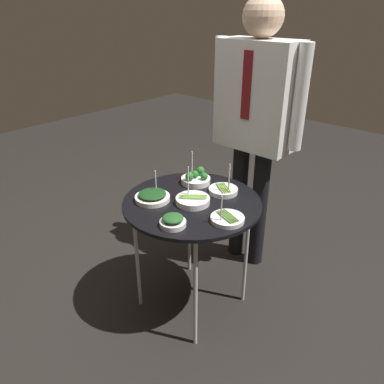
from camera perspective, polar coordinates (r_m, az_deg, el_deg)
The scene contains 9 objects.
ground_plane at distance 2.28m, azimuth 0.00°, elevation -16.30°, with size 8.00×8.00×0.00m, color black.
serving_cart at distance 1.91m, azimuth 0.00°, elevation -2.52°, with size 0.70×0.70×0.67m.
bowl_asparagus_front_center at distance 1.86m, azimuth 0.12°, elevation -1.24°, with size 0.17×0.17×0.18m.
bowl_broccoli_near_rim at distance 2.06m, azimuth 0.62°, elevation 2.08°, with size 0.16×0.16×0.17m.
bowl_spinach_center at distance 1.89m, azimuth -6.05°, elevation -0.66°, with size 0.18×0.18×0.14m.
bowl_asparagus_mid_right at distance 1.97m, azimuth 4.79°, elevation 0.29°, with size 0.15×0.15×0.18m.
bowl_spinach_back_left at distance 1.67m, azimuth -2.93°, elevation -4.44°, with size 0.12×0.12×0.05m.
bowl_asparagus_back_right at distance 1.72m, azimuth 5.41°, elevation -4.05°, with size 0.16×0.16×0.14m.
waiter_figure at distance 2.20m, azimuth 9.73°, elevation 12.30°, with size 0.59×0.22×1.61m.
Camera 1 is at (1.11, -1.24, 1.56)m, focal length 35.00 mm.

